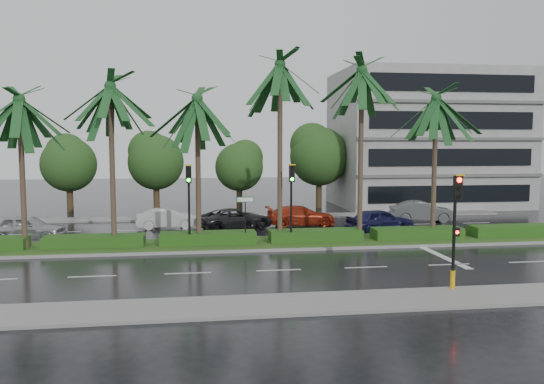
{
  "coord_description": "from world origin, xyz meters",
  "views": [
    {
      "loc": [
        -3.5,
        -27.82,
        5.59
      ],
      "look_at": [
        0.6,
        1.5,
        2.9
      ],
      "focal_mm": 35.0,
      "sensor_mm": 36.0,
      "label": 1
    }
  ],
  "objects": [
    {
      "name": "signal_median_right",
      "position": [
        1.5,
        0.3,
        3.0
      ],
      "size": [
        0.34,
        0.42,
        4.36
      ],
      "color": "black",
      "rests_on": "median"
    },
    {
      "name": "building",
      "position": [
        17.0,
        18.0,
        6.0
      ],
      "size": [
        16.0,
        10.0,
        12.0
      ],
      "primitive_type": "cube",
      "color": "gray",
      "rests_on": "ground"
    },
    {
      "name": "street_sign",
      "position": [
        -1.0,
        0.48,
        2.12
      ],
      "size": [
        0.95,
        0.09,
        2.6
      ],
      "color": "black",
      "rests_on": "median"
    },
    {
      "name": "palm_row",
      "position": [
        -1.25,
        1.02,
        8.04
      ],
      "size": [
        26.3,
        4.2,
        10.59
      ],
      "color": "#413325",
      "rests_on": "median"
    },
    {
      "name": "near_sidewalk",
      "position": [
        0.0,
        -10.2,
        0.06
      ],
      "size": [
        40.0,
        2.4,
        0.12
      ],
      "primitive_type": "cube",
      "color": "slate",
      "rests_on": "ground"
    },
    {
      "name": "hedge",
      "position": [
        0.0,
        1.0,
        0.45
      ],
      "size": [
        35.2,
        1.4,
        0.6
      ],
      "color": "#214614",
      "rests_on": "median"
    },
    {
      "name": "car_red",
      "position": [
        3.41,
        7.48,
        0.69
      ],
      "size": [
        1.95,
        4.74,
        1.37
      ],
      "primitive_type": "imported",
      "rotation": [
        0.0,
        0.0,
        1.58
      ],
      "color": "#9F2711",
      "rests_on": "ground"
    },
    {
      "name": "far_sidewalk",
      "position": [
        0.0,
        12.0,
        0.06
      ],
      "size": [
        40.0,
        2.0,
        0.12
      ],
      "primitive_type": "cube",
      "color": "slate",
      "rests_on": "ground"
    },
    {
      "name": "car_grey",
      "position": [
        12.41,
        8.02,
        0.75
      ],
      "size": [
        2.3,
        4.75,
        1.5
      ],
      "primitive_type": "imported",
      "rotation": [
        0.0,
        0.0,
        1.41
      ],
      "color": "#535558",
      "rests_on": "ground"
    },
    {
      "name": "lane_markings",
      "position": [
        3.04,
        -0.43,
        0.01
      ],
      "size": [
        34.0,
        13.06,
        0.01
      ],
      "color": "silver",
      "rests_on": "ground"
    },
    {
      "name": "signal_median_left",
      "position": [
        -4.0,
        0.3,
        3.0
      ],
      "size": [
        0.34,
        0.42,
        4.36
      ],
      "color": "black",
      "rests_on": "median"
    },
    {
      "name": "bg_trees",
      "position": [
        0.66,
        17.59,
        4.33
      ],
      "size": [
        32.51,
        5.14,
        7.43
      ],
      "color": "#3B2C1B",
      "rests_on": "ground"
    },
    {
      "name": "car_white",
      "position": [
        -5.59,
        7.61,
        0.66
      ],
      "size": [
        1.8,
        4.12,
        1.32
      ],
      "primitive_type": "imported",
      "rotation": [
        0.0,
        0.0,
        1.67
      ],
      "color": "#BDBDBD",
      "rests_on": "ground"
    },
    {
      "name": "car_darkgrey",
      "position": [
        -1.09,
        6.57,
        0.69
      ],
      "size": [
        3.8,
        5.43,
        1.38
      ],
      "primitive_type": "imported",
      "rotation": [
        0.0,
        0.0,
        1.91
      ],
      "color": "black",
      "rests_on": "ground"
    },
    {
      "name": "car_silver",
      "position": [
        -13.41,
        4.27,
        0.75
      ],
      "size": [
        2.17,
        4.53,
        1.5
      ],
      "primitive_type": "imported",
      "rotation": [
        0.0,
        0.0,
        1.48
      ],
      "color": "#B0B0B8",
      "rests_on": "ground"
    },
    {
      "name": "car_blue",
      "position": [
        7.91,
        4.18,
        0.75
      ],
      "size": [
        2.62,
        4.65,
        1.49
      ],
      "primitive_type": "imported",
      "rotation": [
        0.0,
        0.0,
        1.78
      ],
      "color": "#181948",
      "rests_on": "ground"
    },
    {
      "name": "signal_near",
      "position": [
        6.0,
        -9.39,
        2.5
      ],
      "size": [
        0.34,
        0.45,
        4.36
      ],
      "color": "black",
      "rests_on": "near_sidewalk"
    },
    {
      "name": "median",
      "position": [
        0.0,
        1.0,
        0.08
      ],
      "size": [
        36.0,
        4.0,
        0.15
      ],
      "color": "gray",
      "rests_on": "ground"
    },
    {
      "name": "ground",
      "position": [
        0.0,
        0.0,
        0.0
      ],
      "size": [
        120.0,
        120.0,
        0.0
      ],
      "primitive_type": "plane",
      "color": "black",
      "rests_on": "ground"
    }
  ]
}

